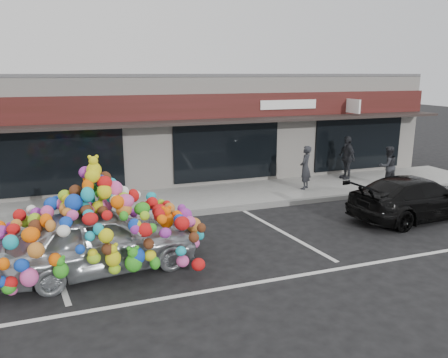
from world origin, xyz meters
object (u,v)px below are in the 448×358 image
object	(u,v)px
pedestrian_c	(347,157)
pedestrian_b	(388,166)
black_sedan	(416,198)
toy_car	(100,232)
pedestrian_a	(305,168)

from	to	relation	value
pedestrian_c	pedestrian_b	bearing A→B (deg)	30.50
pedestrian_b	black_sedan	bearing A→B (deg)	65.89
pedestrian_b	toy_car	bearing A→B (deg)	19.88
black_sedan	pedestrian_c	bearing A→B (deg)	-13.95
pedestrian_a	pedestrian_c	bearing A→B (deg)	156.65
pedestrian_c	pedestrian_a	bearing A→B (deg)	-66.56
pedestrian_a	pedestrian_b	xyz separation A→B (m)	(3.18, -0.62, -0.05)
toy_car	black_sedan	xyz separation A→B (m)	(9.34, 0.59, -0.25)
toy_car	pedestrian_c	world-z (taller)	toy_car
pedestrian_a	black_sedan	bearing A→B (deg)	71.56
pedestrian_b	pedestrian_a	bearing A→B (deg)	-9.86
black_sedan	pedestrian_b	distance (m)	3.39
toy_car	pedestrian_b	distance (m)	11.39
toy_car	pedestrian_c	xyz separation A→B (m)	(10.01, 5.16, 0.12)
black_sedan	pedestrian_c	xyz separation A→B (m)	(0.67, 4.57, 0.38)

